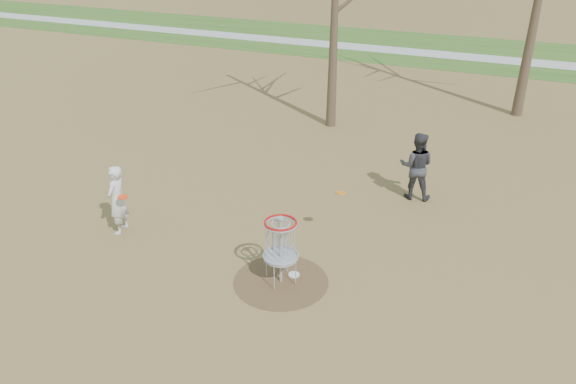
% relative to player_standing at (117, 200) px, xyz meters
% --- Properties ---
extents(ground, '(160.00, 160.00, 0.00)m').
position_rel_player_standing_xyz_m(ground, '(3.95, -0.32, -0.77)').
color(ground, brown).
rests_on(ground, ground).
extents(green_band, '(160.00, 8.00, 0.01)m').
position_rel_player_standing_xyz_m(green_band, '(3.95, 20.68, -0.77)').
color(green_band, '#2D5119').
rests_on(green_band, ground).
extents(footpath, '(160.00, 1.50, 0.01)m').
position_rel_player_standing_xyz_m(footpath, '(3.95, 19.68, -0.76)').
color(footpath, '#9E9E99').
rests_on(footpath, green_band).
extents(dirt_circle, '(1.80, 1.80, 0.01)m').
position_rel_player_standing_xyz_m(dirt_circle, '(3.95, -0.32, -0.77)').
color(dirt_circle, '#47331E').
rests_on(dirt_circle, ground).
extents(player_standing, '(0.45, 0.61, 1.54)m').
position_rel_player_standing_xyz_m(player_standing, '(0.00, 0.00, 0.00)').
color(player_standing, silver).
rests_on(player_standing, ground).
extents(player_throwing, '(0.89, 0.74, 1.67)m').
position_rel_player_standing_xyz_m(player_throwing, '(5.50, 4.14, 0.06)').
color(player_throwing, '#323237').
rests_on(player_throwing, ground).
extents(disc_grounded, '(0.22, 0.22, 0.02)m').
position_rel_player_standing_xyz_m(disc_grounded, '(4.10, -0.05, -0.75)').
color(disc_grounded, silver).
rests_on(disc_grounded, dirt_circle).
extents(discs_in_play, '(4.40, 1.85, 0.22)m').
position_rel_player_standing_xyz_m(discs_in_play, '(2.49, 0.70, 0.30)').
color(discs_in_play, orange).
rests_on(discs_in_play, ground).
extents(disc_golf_basket, '(0.64, 0.64, 1.35)m').
position_rel_player_standing_xyz_m(disc_golf_basket, '(3.95, -0.32, 0.14)').
color(disc_golf_basket, '#9EA3AD').
rests_on(disc_golf_basket, ground).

